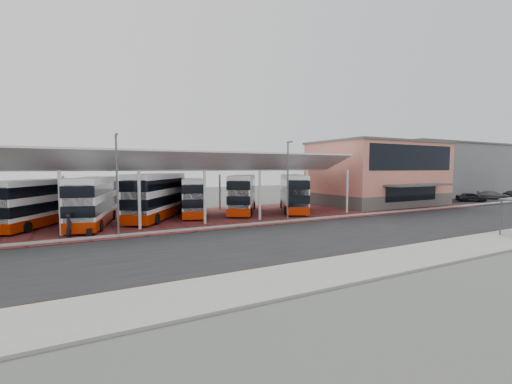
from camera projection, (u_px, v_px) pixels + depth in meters
ground at (309, 234)px, 28.17m from camera, size 140.00×140.00×0.00m
road at (317, 236)px, 27.29m from camera, size 120.00×14.00×0.02m
forecourt at (256, 214)px, 40.54m from camera, size 72.00×16.00×0.06m
sidewalk at (402, 258)px, 20.24m from camera, size 120.00×4.00×0.14m
north_kerb at (271, 222)px, 33.62m from camera, size 120.00×0.80×0.14m
carpark_surface at (484, 200)px, 57.64m from camera, size 22.00×10.00×0.08m
yellow_line_near at (375, 252)px, 22.01m from camera, size 120.00×0.12×0.01m
yellow_line_far at (372, 251)px, 22.27m from camera, size 120.00×0.12×0.01m
canopy at (188, 165)px, 37.21m from camera, size 37.00×11.63×7.07m
terminal at (378, 173)px, 50.90m from camera, size 18.40×14.40×9.25m
warehouse at (425, 169)px, 71.48m from camera, size 30.50×20.50×10.25m
lamp_west at (117, 182)px, 26.81m from camera, size 0.16×0.90×8.07m
lamp_east at (288, 179)px, 34.32m from camera, size 0.16×0.90×8.07m
bus_0 at (39, 203)px, 31.49m from camera, size 7.30×10.30×4.32m
bus_1 at (93, 202)px, 31.86m from camera, size 5.09×11.16×4.48m
bus_2 at (157, 196)px, 36.14m from camera, size 8.46×11.19×4.77m
bus_3 at (192, 197)px, 39.03m from camera, size 5.05×10.33×4.16m
bus_4 at (242, 194)px, 41.30m from camera, size 7.72×10.70×4.51m
bus_5 at (293, 193)px, 42.58m from camera, size 7.42×10.82×4.51m
pedestrian at (69, 226)px, 25.97m from camera, size 0.67×0.80×1.85m
suitcase at (89, 233)px, 26.54m from camera, size 0.39×0.28×0.66m
carpark_car_a at (471, 197)px, 54.31m from camera, size 4.37×3.97×1.44m
carpark_car_b at (493, 195)px, 58.84m from camera, size 4.28×5.12×1.40m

